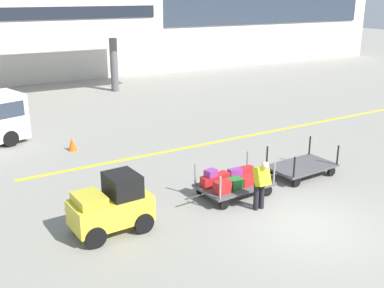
{
  "coord_description": "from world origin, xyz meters",
  "views": [
    {
      "loc": [
        -8.33,
        -8.55,
        6.14
      ],
      "look_at": [
        -1.51,
        3.82,
        1.51
      ],
      "focal_mm": 43.46,
      "sensor_mm": 36.0,
      "label": 1
    }
  ],
  "objects_px": {
    "baggage_tug": "(112,206)",
    "safety_cone_near": "(72,144)",
    "baggage_cart_lead": "(231,182)",
    "baggage_cart_middle": "(301,166)",
    "baggage_handler": "(261,183)"
  },
  "relations": [
    {
      "from": "baggage_tug",
      "to": "safety_cone_near",
      "type": "bearing_deg",
      "value": 83.32
    },
    {
      "from": "baggage_cart_lead",
      "to": "baggage_cart_middle",
      "type": "distance_m",
      "value": 3.12
    },
    {
      "from": "baggage_cart_lead",
      "to": "baggage_handler",
      "type": "height_order",
      "value": "baggage_handler"
    },
    {
      "from": "baggage_tug",
      "to": "baggage_cart_middle",
      "type": "height_order",
      "value": "baggage_tug"
    },
    {
      "from": "baggage_tug",
      "to": "baggage_cart_lead",
      "type": "relative_size",
      "value": 0.72
    },
    {
      "from": "baggage_cart_lead",
      "to": "baggage_cart_middle",
      "type": "height_order",
      "value": "same"
    },
    {
      "from": "baggage_tug",
      "to": "baggage_handler",
      "type": "height_order",
      "value": "baggage_tug"
    },
    {
      "from": "baggage_tug",
      "to": "baggage_cart_middle",
      "type": "distance_m",
      "value": 7.17
    },
    {
      "from": "baggage_cart_lead",
      "to": "baggage_tug",
      "type": "bearing_deg",
      "value": -174.66
    },
    {
      "from": "baggage_cart_middle",
      "to": "baggage_handler",
      "type": "height_order",
      "value": "baggage_handler"
    },
    {
      "from": "baggage_cart_lead",
      "to": "safety_cone_near",
      "type": "bearing_deg",
      "value": 115.0
    },
    {
      "from": "baggage_handler",
      "to": "safety_cone_near",
      "type": "bearing_deg",
      "value": 112.89
    },
    {
      "from": "baggage_cart_middle",
      "to": "safety_cone_near",
      "type": "relative_size",
      "value": 5.55
    },
    {
      "from": "baggage_tug",
      "to": "baggage_handler",
      "type": "distance_m",
      "value": 4.34
    },
    {
      "from": "baggage_handler",
      "to": "baggage_tug",
      "type": "bearing_deg",
      "value": 168.53
    }
  ]
}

